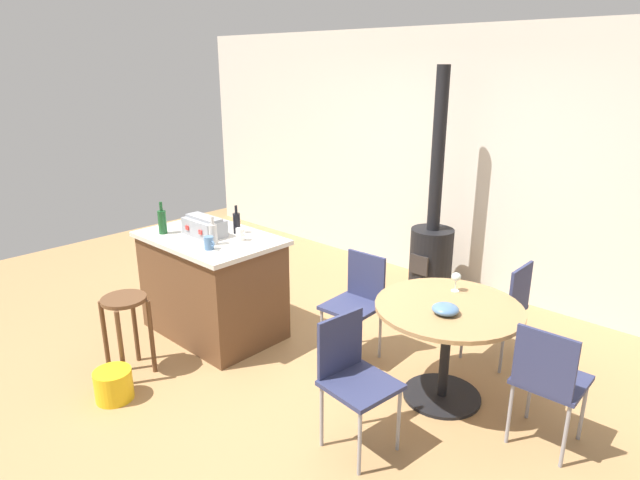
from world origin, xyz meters
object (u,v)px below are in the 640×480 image
(wooden_stool, at_px, (126,318))
(cup_0, at_px, (209,243))
(bottle_1, at_px, (237,223))
(bottle_2, at_px, (162,221))
(folding_chair_near, at_px, (548,377))
(serving_bowl, at_px, (445,309))
(bottle_0, at_px, (213,234))
(wine_glass, at_px, (456,278))
(plastic_bucket, at_px, (114,385))
(wood_stove, at_px, (432,244))
(toolbox, at_px, (205,226))
(folding_chair_left, at_px, (357,298))
(folding_chair_right, at_px, (353,373))
(dining_table, at_px, (447,328))
(folding_chair_far, at_px, (503,304))
(cup_1, at_px, (241,234))
(kitchen_island, at_px, (213,284))

(wooden_stool, height_order, cup_0, cup_0)
(bottle_1, relative_size, bottle_2, 0.88)
(folding_chair_near, relative_size, serving_bowl, 4.75)
(bottle_0, xyz_separation_m, wine_glass, (1.74, 0.87, -0.16))
(plastic_bucket, bearing_deg, wooden_stool, 131.97)
(wood_stove, distance_m, toolbox, 2.34)
(toolbox, bearing_deg, plastic_bucket, -71.98)
(folding_chair_near, height_order, wine_glass, wine_glass)
(wooden_stool, bearing_deg, folding_chair_left, 51.21)
(plastic_bucket, bearing_deg, folding_chair_right, 27.40)
(folding_chair_right, distance_m, wood_stove, 2.55)
(dining_table, bearing_deg, folding_chair_far, 85.45)
(cup_1, bearing_deg, dining_table, 12.76)
(wine_glass, bearing_deg, toolbox, -158.93)
(bottle_1, bearing_deg, folding_chair_near, 5.13)
(serving_bowl, bearing_deg, bottle_0, -165.64)
(kitchen_island, height_order, cup_1, cup_1)
(folding_chair_near, distance_m, bottle_0, 2.68)
(bottle_2, bearing_deg, folding_chair_right, -2.43)
(wooden_stool, xyz_separation_m, wood_stove, (0.89, 2.92, 0.08))
(folding_chair_far, distance_m, plastic_bucket, 3.03)
(bottle_2, relative_size, cup_1, 2.52)
(kitchen_island, height_order, bottle_0, bottle_0)
(cup_0, distance_m, wine_glass, 1.93)
(kitchen_island, height_order, folding_chair_right, kitchen_island)
(folding_chair_left, bearing_deg, bottle_2, -153.82)
(wooden_stool, xyz_separation_m, folding_chair_far, (2.04, 2.14, 0.03))
(folding_chair_far, xyz_separation_m, wood_stove, (-1.14, 0.77, 0.05))
(kitchen_island, relative_size, toolbox, 3.21)
(bottle_0, xyz_separation_m, serving_bowl, (1.89, 0.48, -0.23))
(kitchen_island, relative_size, plastic_bucket, 4.59)
(plastic_bucket, bearing_deg, folding_chair_far, 53.35)
(dining_table, bearing_deg, cup_0, -157.88)
(serving_bowl, bearing_deg, wood_stove, 123.99)
(folding_chair_right, distance_m, cup_1, 1.71)
(dining_table, height_order, folding_chair_right, folding_chair_right)
(toolbox, relative_size, bottle_1, 1.54)
(dining_table, relative_size, serving_bowl, 5.68)
(folding_chair_near, bearing_deg, plastic_bucket, -147.14)
(wood_stove, bearing_deg, cup_1, -109.21)
(wooden_stool, height_order, folding_chair_left, folding_chair_left)
(folding_chair_far, xyz_separation_m, serving_bowl, (-0.01, -0.90, 0.27))
(kitchen_island, xyz_separation_m, toolbox, (-0.05, -0.01, 0.53))
(folding_chair_right, relative_size, wine_glass, 5.98)
(bottle_1, relative_size, cup_1, 2.22)
(wine_glass, xyz_separation_m, plastic_bucket, (-1.64, -1.90, -0.73))
(plastic_bucket, bearing_deg, wine_glass, 49.22)
(kitchen_island, height_order, folding_chair_far, kitchen_island)
(bottle_1, bearing_deg, serving_bowl, 4.51)
(wooden_stool, bearing_deg, bottle_2, 124.28)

